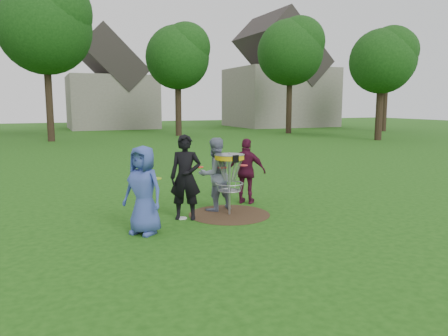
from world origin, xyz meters
name	(u,v)px	position (x,y,z in m)	size (l,w,h in m)	color
ground	(229,214)	(0.00, 0.00, 0.00)	(100.00, 100.00, 0.00)	#19470F
dirt_patch	(229,214)	(0.00, 0.00, 0.00)	(1.80, 1.80, 0.01)	#47331E
player_blue	(143,190)	(-2.05, -0.66, 0.83)	(0.82, 0.53, 1.67)	#384B9B
player_black	(186,177)	(-1.00, 0.01, 0.90)	(0.66, 0.43, 1.80)	black
player_grey	(215,174)	(-0.14, 0.50, 0.84)	(0.81, 0.63, 1.67)	slate
player_maroon	(247,171)	(0.83, 0.84, 0.80)	(0.94, 0.39, 1.60)	#4F122C
disc_on_grass	(182,218)	(-1.08, 0.08, 0.01)	(0.22, 0.22, 0.02)	silver
disc_golf_basket	(229,169)	(0.00, 0.00, 1.02)	(0.66, 0.67, 1.38)	#9EA0A5
held_discs	(207,169)	(-0.48, 0.08, 1.03)	(2.64, 1.44, 0.14)	#A3CA16
tree_row	(104,43)	(0.44, 20.67, 6.21)	(51.20, 17.42, 9.90)	#38281C
house_row	(134,85)	(4.78, 33.07, 4.14)	(44.50, 10.65, 11.62)	gray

